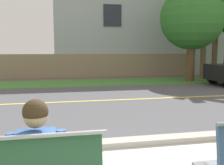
# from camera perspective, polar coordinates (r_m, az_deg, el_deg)

# --- Properties ---
(ground_plane) EXTENTS (140.00, 140.00, 0.00)m
(ground_plane) POSITION_cam_1_polar(r_m,az_deg,el_deg) (10.22, -6.55, -2.43)
(ground_plane) COLOR #665B4C
(curb_edge) EXTENTS (44.00, 0.30, 0.11)m
(curb_edge) POSITION_cam_1_polar(r_m,az_deg,el_deg) (4.77, -0.00, -12.85)
(curb_edge) COLOR #ADA89E
(curb_edge) RESTS_ON ground_plane
(street_asphalt) EXTENTS (52.00, 8.00, 0.01)m
(street_asphalt) POSITION_cam_1_polar(r_m,az_deg,el_deg) (8.75, -5.63, -4.00)
(street_asphalt) COLOR #515156
(street_asphalt) RESTS_ON ground_plane
(road_centre_line) EXTENTS (48.00, 0.14, 0.01)m
(road_centre_line) POSITION_cam_1_polar(r_m,az_deg,el_deg) (8.75, -5.63, -3.97)
(road_centre_line) COLOR #E0CC4C
(road_centre_line) RESTS_ON ground_plane
(far_verge_grass) EXTENTS (48.00, 2.80, 0.02)m
(far_verge_grass) POSITION_cam_1_polar(r_m,az_deg,el_deg) (13.48, -7.87, -0.12)
(far_verge_grass) COLOR #478438
(far_verge_grass) RESTS_ON ground_plane
(seated_person_blue) EXTENTS (0.52, 0.68, 1.25)m
(seated_person_blue) POSITION_cam_1_polar(r_m,az_deg,el_deg) (2.66, -15.50, -15.33)
(seated_person_blue) COLOR #333D56
(seated_person_blue) RESTS_ON ground_plane
(shade_tree_left) EXTENTS (3.31, 3.31, 5.46)m
(shade_tree_left) POSITION_cam_1_polar(r_m,az_deg,el_deg) (14.81, 17.16, 13.99)
(shade_tree_left) COLOR brown
(shade_tree_left) RESTS_ON ground_plane
(garden_wall) EXTENTS (13.00, 0.36, 1.40)m
(garden_wall) POSITION_cam_1_polar(r_m,az_deg,el_deg) (16.39, -3.93, 3.63)
(garden_wall) COLOR gray
(garden_wall) RESTS_ON ground_plane
(house_across_street) EXTENTS (13.71, 6.91, 7.34)m
(house_across_street) POSITION_cam_1_polar(r_m,az_deg,el_deg) (20.50, 6.19, 12.74)
(house_across_street) COLOR #A3ADB2
(house_across_street) RESTS_ON ground_plane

